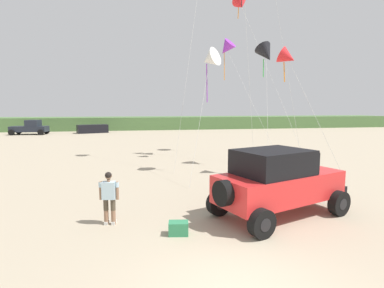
{
  "coord_description": "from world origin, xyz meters",
  "views": [
    {
      "loc": [
        -1.91,
        -5.02,
        3.61
      ],
      "look_at": [
        -0.01,
        5.09,
        2.36
      ],
      "focal_mm": 27.85,
      "sensor_mm": 36.0,
      "label": 1
    }
  ],
  "objects_px": {
    "jeep": "(278,181)",
    "person_watching": "(109,195)",
    "kite_pink_ribbon": "(241,4)",
    "distant_pickup": "(30,128)",
    "kite_blue_swept": "(288,58)",
    "cooler_box": "(178,228)",
    "kite_orange_streamer": "(210,59)",
    "kite_green_box": "(226,48)",
    "kite_purple_stunt": "(266,54)",
    "distant_sedan": "(93,129)"
  },
  "relations": [
    {
      "from": "person_watching",
      "to": "kite_pink_ribbon",
      "type": "bearing_deg",
      "value": 53.95
    },
    {
      "from": "kite_green_box",
      "to": "cooler_box",
      "type": "bearing_deg",
      "value": -111.58
    },
    {
      "from": "cooler_box",
      "to": "kite_blue_swept",
      "type": "xyz_separation_m",
      "value": [
        6.48,
        6.2,
        5.95
      ]
    },
    {
      "from": "person_watching",
      "to": "kite_green_box",
      "type": "distance_m",
      "value": 17.88
    },
    {
      "from": "person_watching",
      "to": "kite_purple_stunt",
      "type": "distance_m",
      "value": 12.91
    },
    {
      "from": "kite_pink_ribbon",
      "to": "jeep",
      "type": "bearing_deg",
      "value": -102.92
    },
    {
      "from": "jeep",
      "to": "kite_orange_streamer",
      "type": "xyz_separation_m",
      "value": [
        -0.6,
        7.1,
        5.02
      ]
    },
    {
      "from": "kite_orange_streamer",
      "to": "distant_sedan",
      "type": "bearing_deg",
      "value": 109.47
    },
    {
      "from": "cooler_box",
      "to": "distant_sedan",
      "type": "xyz_separation_m",
      "value": [
        -7.33,
        36.85,
        0.41
      ]
    },
    {
      "from": "cooler_box",
      "to": "kite_pink_ribbon",
      "type": "height_order",
      "value": "kite_pink_ribbon"
    },
    {
      "from": "kite_purple_stunt",
      "to": "person_watching",
      "type": "bearing_deg",
      "value": -137.8
    },
    {
      "from": "kite_pink_ribbon",
      "to": "kite_blue_swept",
      "type": "bearing_deg",
      "value": -86.22
    },
    {
      "from": "person_watching",
      "to": "distant_pickup",
      "type": "distance_m",
      "value": 37.03
    },
    {
      "from": "kite_blue_swept",
      "to": "kite_green_box",
      "type": "bearing_deg",
      "value": 92.69
    },
    {
      "from": "jeep",
      "to": "kite_purple_stunt",
      "type": "relative_size",
      "value": 0.67
    },
    {
      "from": "kite_purple_stunt",
      "to": "kite_pink_ribbon",
      "type": "bearing_deg",
      "value": 97.67
    },
    {
      "from": "cooler_box",
      "to": "jeep",
      "type": "bearing_deg",
      "value": 23.46
    },
    {
      "from": "distant_pickup",
      "to": "kite_blue_swept",
      "type": "bearing_deg",
      "value": -53.6
    },
    {
      "from": "kite_purple_stunt",
      "to": "kite_pink_ribbon",
      "type": "height_order",
      "value": "kite_pink_ribbon"
    },
    {
      "from": "distant_sedan",
      "to": "kite_pink_ribbon",
      "type": "xyz_separation_m",
      "value": [
        13.41,
        -24.61,
        10.04
      ]
    },
    {
      "from": "jeep",
      "to": "cooler_box",
      "type": "relative_size",
      "value": 8.93
    },
    {
      "from": "kite_blue_swept",
      "to": "jeep",
      "type": "bearing_deg",
      "value": -119.49
    },
    {
      "from": "jeep",
      "to": "kite_pink_ribbon",
      "type": "xyz_separation_m",
      "value": [
        2.6,
        11.35,
        9.44
      ]
    },
    {
      "from": "jeep",
      "to": "person_watching",
      "type": "distance_m",
      "value": 5.49
    },
    {
      "from": "distant_pickup",
      "to": "distant_sedan",
      "type": "distance_m",
      "value": 8.03
    },
    {
      "from": "jeep",
      "to": "kite_green_box",
      "type": "bearing_deg",
      "value": 79.87
    },
    {
      "from": "jeep",
      "to": "kite_orange_streamer",
      "type": "bearing_deg",
      "value": 94.85
    },
    {
      "from": "kite_orange_streamer",
      "to": "cooler_box",
      "type": "bearing_deg",
      "value": -109.81
    },
    {
      "from": "kite_purple_stunt",
      "to": "cooler_box",
      "type": "bearing_deg",
      "value": -126.34
    },
    {
      "from": "person_watching",
      "to": "kite_pink_ribbon",
      "type": "xyz_separation_m",
      "value": [
        8.08,
        11.09,
        9.71
      ]
    },
    {
      "from": "kite_orange_streamer",
      "to": "kite_green_box",
      "type": "height_order",
      "value": "kite_green_box"
    },
    {
      "from": "cooler_box",
      "to": "distant_sedan",
      "type": "bearing_deg",
      "value": 110.3
    },
    {
      "from": "kite_purple_stunt",
      "to": "kite_blue_swept",
      "type": "xyz_separation_m",
      "value": [
        -0.05,
        -2.68,
        -0.64
      ]
    },
    {
      "from": "person_watching",
      "to": "distant_pickup",
      "type": "relative_size",
      "value": 0.35
    },
    {
      "from": "cooler_box",
      "to": "kite_purple_stunt",
      "type": "xyz_separation_m",
      "value": [
        6.54,
        8.89,
        6.59
      ]
    },
    {
      "from": "distant_sedan",
      "to": "kite_blue_swept",
      "type": "height_order",
      "value": "kite_blue_swept"
    },
    {
      "from": "jeep",
      "to": "distant_pickup",
      "type": "distance_m",
      "value": 39.55
    },
    {
      "from": "distant_sedan",
      "to": "cooler_box",
      "type": "bearing_deg",
      "value": -97.17
    },
    {
      "from": "cooler_box",
      "to": "kite_green_box",
      "type": "relative_size",
      "value": 0.06
    },
    {
      "from": "kite_blue_swept",
      "to": "distant_sedan",
      "type": "bearing_deg",
      "value": 114.25
    },
    {
      "from": "kite_blue_swept",
      "to": "cooler_box",
      "type": "bearing_deg",
      "value": -136.27
    },
    {
      "from": "kite_blue_swept",
      "to": "kite_pink_ribbon",
      "type": "bearing_deg",
      "value": 93.78
    },
    {
      "from": "jeep",
      "to": "kite_pink_ribbon",
      "type": "height_order",
      "value": "kite_pink_ribbon"
    },
    {
      "from": "kite_green_box",
      "to": "kite_blue_swept",
      "type": "distance_m",
      "value": 9.37
    },
    {
      "from": "distant_sedan",
      "to": "kite_purple_stunt",
      "type": "distance_m",
      "value": 31.82
    },
    {
      "from": "jeep",
      "to": "kite_pink_ribbon",
      "type": "bearing_deg",
      "value": 77.08
    },
    {
      "from": "person_watching",
      "to": "kite_blue_swept",
      "type": "height_order",
      "value": "kite_blue_swept"
    },
    {
      "from": "distant_pickup",
      "to": "kite_blue_swept",
      "type": "relative_size",
      "value": 0.71
    },
    {
      "from": "distant_pickup",
      "to": "distant_sedan",
      "type": "height_order",
      "value": "distant_pickup"
    },
    {
      "from": "jeep",
      "to": "person_watching",
      "type": "height_order",
      "value": "jeep"
    }
  ]
}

